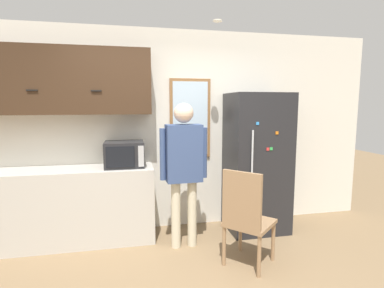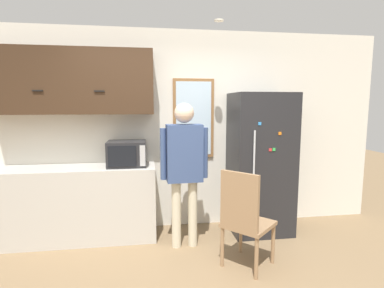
{
  "view_description": "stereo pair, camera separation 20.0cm",
  "coord_description": "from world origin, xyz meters",
  "px_view_note": "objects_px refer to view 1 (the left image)",
  "views": [
    {
      "loc": [
        -0.48,
        -2.33,
        1.7
      ],
      "look_at": [
        0.2,
        0.95,
        1.26
      ],
      "focal_mm": 28.0,
      "sensor_mm": 36.0,
      "label": 1
    },
    {
      "loc": [
        -0.29,
        -2.37,
        1.7
      ],
      "look_at": [
        0.2,
        0.95,
        1.26
      ],
      "focal_mm": 28.0,
      "sensor_mm": 36.0,
      "label": 2
    }
  ],
  "objects_px": {
    "person": "(184,161)",
    "refrigerator": "(257,163)",
    "microwave": "(124,154)",
    "chair": "(246,215)"
  },
  "relations": [
    {
      "from": "person",
      "to": "refrigerator",
      "type": "xyz_separation_m",
      "value": [
        1.06,
        0.32,
        -0.12
      ]
    },
    {
      "from": "microwave",
      "to": "person",
      "type": "height_order",
      "value": "person"
    },
    {
      "from": "person",
      "to": "refrigerator",
      "type": "bearing_deg",
      "value": 14.71
    },
    {
      "from": "person",
      "to": "chair",
      "type": "relative_size",
      "value": 1.65
    },
    {
      "from": "microwave",
      "to": "chair",
      "type": "bearing_deg",
      "value": -38.27
    },
    {
      "from": "microwave",
      "to": "refrigerator",
      "type": "relative_size",
      "value": 0.26
    },
    {
      "from": "person",
      "to": "refrigerator",
      "type": "relative_size",
      "value": 0.93
    },
    {
      "from": "microwave",
      "to": "refrigerator",
      "type": "height_order",
      "value": "refrigerator"
    },
    {
      "from": "chair",
      "to": "person",
      "type": "bearing_deg",
      "value": -0.51
    },
    {
      "from": "refrigerator",
      "to": "chair",
      "type": "distance_m",
      "value": 1.11
    }
  ]
}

